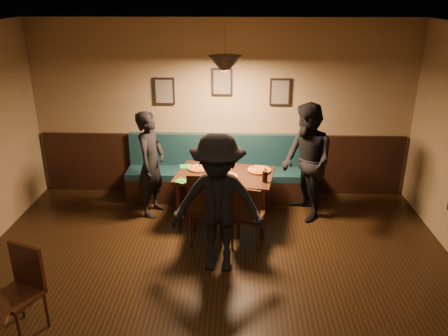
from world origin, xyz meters
name	(u,v)px	position (x,y,z in m)	size (l,w,h in m)	color
ceiling	(204,43)	(0.00, 0.00, 2.80)	(7.00, 7.00, 0.00)	silver
wall_back	(222,110)	(0.00, 3.50, 1.40)	(6.00, 6.00, 0.00)	#8C704F
wainscot	(222,164)	(0.00, 3.47, 0.50)	(5.88, 0.06, 1.00)	black
booth_bench	(221,170)	(0.00, 3.20, 0.50)	(3.00, 0.60, 1.00)	#0F232D
picture_left	(164,91)	(-0.90, 3.47, 1.70)	(0.32, 0.04, 0.42)	black
picture_center	(222,82)	(0.00, 3.47, 1.85)	(0.32, 0.04, 0.42)	black
picture_right	(280,92)	(0.90, 3.47, 1.70)	(0.32, 0.04, 0.42)	black
pendant_lamp	(225,66)	(0.08, 2.49, 2.25)	(0.44, 0.44, 0.25)	black
dining_table	(225,197)	(0.08, 2.49, 0.36)	(1.35, 0.87, 0.72)	black
chair_near_left	(207,206)	(-0.14, 1.87, 0.52)	(0.46, 0.46, 1.04)	black
chair_near_right	(248,215)	(0.40, 1.78, 0.44)	(0.39, 0.39, 0.88)	black
diner_left	(151,164)	(-1.01, 2.65, 0.79)	(0.58, 0.38, 1.59)	black
diner_right	(307,162)	(1.25, 2.62, 0.86)	(0.83, 0.65, 1.72)	black
diner_front	(218,204)	(0.04, 1.24, 0.85)	(1.10, 0.63, 1.71)	black
pizza_a	(199,168)	(-0.31, 2.64, 0.74)	(0.31, 0.31, 0.04)	#C27524
pizza_b	(226,176)	(0.09, 2.35, 0.74)	(0.32, 0.32, 0.04)	orange
pizza_c	(259,170)	(0.57, 2.60, 0.74)	(0.34, 0.34, 0.04)	orange
soda_glass	(265,177)	(0.63, 2.21, 0.80)	(0.07, 0.07, 0.16)	black
tabasco_bottle	(265,171)	(0.65, 2.46, 0.78)	(0.03, 0.03, 0.12)	#8C1304
napkin_a	(186,166)	(-0.51, 2.75, 0.73)	(0.17, 0.17, 0.01)	#217F2F
napkin_b	(182,181)	(-0.51, 2.20, 0.73)	(0.16, 0.16, 0.01)	#1D6D1E
cutlery_set	(225,184)	(0.10, 2.11, 0.73)	(0.02, 0.18, 0.00)	silver
cafe_chair_far	(16,295)	(-1.84, 0.03, 0.45)	(0.40, 0.40, 0.90)	black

